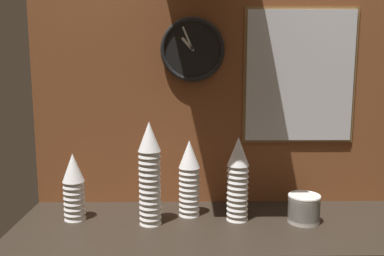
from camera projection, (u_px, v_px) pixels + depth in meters
name	position (u px, v px, depth m)	size (l,w,h in m)	color
ground_plane	(220.00, 228.00, 1.60)	(1.60, 0.56, 0.04)	black
wall_tiled_back	(216.00, 86.00, 1.78)	(1.60, 0.03, 1.05)	brown
cup_stack_center	(189.00, 178.00, 1.66)	(0.09, 0.09, 0.32)	white
cup_stack_center_left	(150.00, 173.00, 1.57)	(0.09, 0.09, 0.41)	white
cup_stack_center_right	(238.00, 179.00, 1.61)	(0.09, 0.09, 0.34)	white
cup_stack_far_left	(74.00, 187.00, 1.62)	(0.09, 0.09, 0.27)	white
bowl_stack_right	(304.00, 208.00, 1.60)	(0.13, 0.13, 0.11)	beige
wall_clock	(192.00, 50.00, 1.72)	(0.27, 0.03, 0.27)	black
menu_board	(300.00, 76.00, 1.76)	(0.49, 0.01, 0.58)	olive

